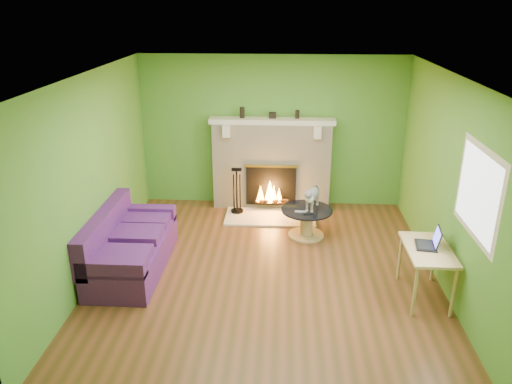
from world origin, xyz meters
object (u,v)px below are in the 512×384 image
coffee_table (306,221)px  cat (313,197)px  sofa (128,247)px  desk (428,254)px

coffee_table → cat: (0.08, 0.05, 0.38)m
sofa → desk: size_ratio=2.02×
sofa → coffee_table: bearing=25.1°
sofa → coffee_table: 2.69m
sofa → desk: sofa is taller
desk → sofa: bearing=172.8°
desk → coffee_table: bearing=130.3°
sofa → cat: (2.52, 1.19, 0.32)m
sofa → desk: (3.81, -0.48, 0.27)m
sofa → desk: 3.85m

